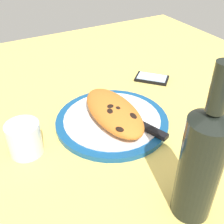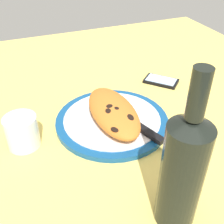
{
  "view_description": "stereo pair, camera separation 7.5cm",
  "coord_description": "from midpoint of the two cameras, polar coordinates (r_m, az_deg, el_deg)",
  "views": [
    {
      "loc": [
        53.7,
        -29.72,
        47.17
      ],
      "look_at": [
        0.0,
        0.0,
        3.73
      ],
      "focal_mm": 45.04,
      "sensor_mm": 36.0,
      "label": 1
    },
    {
      "loc": [
        56.93,
        -22.94,
        47.17
      ],
      "look_at": [
        0.0,
        0.0,
        3.73
      ],
      "focal_mm": 45.04,
      "sensor_mm": 36.0,
      "label": 2
    }
  ],
  "objects": [
    {
      "name": "calzone",
      "position": [
        0.74,
        -2.58,
        -0.03
      ],
      "size": [
        24.68,
        11.75,
        5.34
      ],
      "color": "orange",
      "rests_on": "plate"
    },
    {
      "name": "knife",
      "position": [
        0.73,
        3.31,
        -2.94
      ],
      "size": [
        20.66,
        8.73,
        1.2
      ],
      "color": "silver",
      "rests_on": "plate"
    },
    {
      "name": "plate",
      "position": [
        0.77,
        -2.8,
        -1.87
      ],
      "size": [
        30.69,
        30.69,
        1.73
      ],
      "color": "navy",
      "rests_on": "ground_plane"
    },
    {
      "name": "smartphone",
      "position": [
        0.98,
        5.93,
        6.76
      ],
      "size": [
        12.43,
        12.15,
        1.16
      ],
      "color": "black",
      "rests_on": "ground_plane"
    },
    {
      "name": "wine_bottle",
      "position": [
        0.5,
        13.07,
        -10.51
      ],
      "size": [
        7.44,
        7.44,
        31.21
      ],
      "color": "black",
      "rests_on": "ground_plane"
    },
    {
      "name": "water_glass",
      "position": [
        0.7,
        -20.2,
        -5.61
      ],
      "size": [
        7.91,
        7.91,
        8.19
      ],
      "color": "silver",
      "rests_on": "ground_plane"
    },
    {
      "name": "ground_plane",
      "position": [
        0.78,
        -2.75,
        -3.23
      ],
      "size": [
        150.0,
        150.0,
        3.0
      ],
      "primitive_type": "cube",
      "color": "#EACC60"
    },
    {
      "name": "fork",
      "position": [
        0.72,
        -6.65,
        -3.96
      ],
      "size": [
        17.21,
        4.89,
        0.4
      ],
      "color": "silver",
      "rests_on": "plate"
    }
  ]
}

